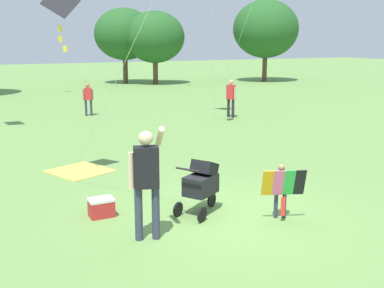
{
  "coord_description": "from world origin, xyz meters",
  "views": [
    {
      "loc": [
        -4.39,
        -7.14,
        3.21
      ],
      "look_at": [
        -0.53,
        0.65,
        1.3
      ],
      "focal_mm": 44.57,
      "sensor_mm": 36.0,
      "label": 1
    }
  ],
  "objects_px": {
    "person_adult_flyer": "(146,175)",
    "person_red_shirt": "(88,97)",
    "person_sitting_far": "(231,95)",
    "picnic_blanket": "(80,171)",
    "stroller": "(201,182)",
    "child_with_butterfly_kite": "(281,186)",
    "kite_adult_black": "(63,11)",
    "cooler_box": "(101,207)"
  },
  "relations": [
    {
      "from": "person_adult_flyer",
      "to": "person_red_shirt",
      "type": "xyz_separation_m",
      "value": [
        2.42,
        13.26,
        -0.27
      ]
    },
    {
      "from": "person_sitting_far",
      "to": "picnic_blanket",
      "type": "xyz_separation_m",
      "value": [
        -7.69,
        -5.55,
        -0.93
      ]
    },
    {
      "from": "stroller",
      "to": "picnic_blanket",
      "type": "bearing_deg",
      "value": 109.27
    },
    {
      "from": "child_with_butterfly_kite",
      "to": "person_sitting_far",
      "type": "height_order",
      "value": "person_sitting_far"
    },
    {
      "from": "picnic_blanket",
      "to": "person_red_shirt",
      "type": "bearing_deg",
      "value": 74.19
    },
    {
      "from": "stroller",
      "to": "person_red_shirt",
      "type": "distance_m",
      "value": 12.63
    },
    {
      "from": "child_with_butterfly_kite",
      "to": "kite_adult_black",
      "type": "relative_size",
      "value": 0.23
    },
    {
      "from": "picnic_blanket",
      "to": "cooler_box",
      "type": "xyz_separation_m",
      "value": [
        -0.37,
        -3.28,
        0.17
      ]
    },
    {
      "from": "kite_adult_black",
      "to": "picnic_blanket",
      "type": "height_order",
      "value": "kite_adult_black"
    },
    {
      "from": "child_with_butterfly_kite",
      "to": "person_sitting_far",
      "type": "xyz_separation_m",
      "value": [
        5.15,
        10.39,
        0.31
      ]
    },
    {
      "from": "child_with_butterfly_kite",
      "to": "picnic_blanket",
      "type": "height_order",
      "value": "child_with_butterfly_kite"
    },
    {
      "from": "person_sitting_far",
      "to": "person_red_shirt",
      "type": "bearing_deg",
      "value": 149.41
    },
    {
      "from": "cooler_box",
      "to": "child_with_butterfly_kite",
      "type": "bearing_deg",
      "value": -28.15
    },
    {
      "from": "stroller",
      "to": "cooler_box",
      "type": "height_order",
      "value": "stroller"
    },
    {
      "from": "child_with_butterfly_kite",
      "to": "kite_adult_black",
      "type": "xyz_separation_m",
      "value": [
        -2.89,
        4.08,
        3.19
      ]
    },
    {
      "from": "person_sitting_far",
      "to": "cooler_box",
      "type": "distance_m",
      "value": 11.98
    },
    {
      "from": "person_adult_flyer",
      "to": "picnic_blanket",
      "type": "bearing_deg",
      "value": 90.32
    },
    {
      "from": "picnic_blanket",
      "to": "cooler_box",
      "type": "height_order",
      "value": "cooler_box"
    },
    {
      "from": "stroller",
      "to": "person_sitting_far",
      "type": "relative_size",
      "value": 0.68
    },
    {
      "from": "person_sitting_far",
      "to": "picnic_blanket",
      "type": "relative_size",
      "value": 1.16
    },
    {
      "from": "person_sitting_far",
      "to": "picnic_blanket",
      "type": "distance_m",
      "value": 9.53
    },
    {
      "from": "stroller",
      "to": "person_sitting_far",
      "type": "bearing_deg",
      "value": 56.34
    },
    {
      "from": "child_with_butterfly_kite",
      "to": "cooler_box",
      "type": "xyz_separation_m",
      "value": [
        -2.91,
        1.56,
        -0.45
      ]
    },
    {
      "from": "picnic_blanket",
      "to": "person_adult_flyer",
      "type": "bearing_deg",
      "value": -89.68
    },
    {
      "from": "cooler_box",
      "to": "person_sitting_far",
      "type": "bearing_deg",
      "value": 47.61
    },
    {
      "from": "child_with_butterfly_kite",
      "to": "stroller",
      "type": "bearing_deg",
      "value": 142.07
    },
    {
      "from": "child_with_butterfly_kite",
      "to": "person_red_shirt",
      "type": "bearing_deg",
      "value": 90.38
    },
    {
      "from": "picnic_blanket",
      "to": "stroller",
      "type": "bearing_deg",
      "value": -70.73
    },
    {
      "from": "stroller",
      "to": "person_red_shirt",
      "type": "bearing_deg",
      "value": 85.12
    },
    {
      "from": "person_adult_flyer",
      "to": "person_sitting_far",
      "type": "bearing_deg",
      "value": 52.99
    },
    {
      "from": "stroller",
      "to": "person_red_shirt",
      "type": "height_order",
      "value": "person_red_shirt"
    },
    {
      "from": "person_sitting_far",
      "to": "cooler_box",
      "type": "xyz_separation_m",
      "value": [
        -8.06,
        -8.83,
        -0.76
      ]
    },
    {
      "from": "child_with_butterfly_kite",
      "to": "stroller",
      "type": "distance_m",
      "value": 1.47
    },
    {
      "from": "person_red_shirt",
      "to": "person_sitting_far",
      "type": "distance_m",
      "value": 6.09
    },
    {
      "from": "person_adult_flyer",
      "to": "stroller",
      "type": "xyz_separation_m",
      "value": [
        1.35,
        0.68,
        -0.49
      ]
    },
    {
      "from": "child_with_butterfly_kite",
      "to": "person_red_shirt",
      "type": "distance_m",
      "value": 13.49
    },
    {
      "from": "stroller",
      "to": "person_sitting_far",
      "type": "xyz_separation_m",
      "value": [
        6.31,
        9.48,
        0.33
      ]
    },
    {
      "from": "kite_adult_black",
      "to": "stroller",
      "type": "bearing_deg",
      "value": -61.43
    },
    {
      "from": "child_with_butterfly_kite",
      "to": "picnic_blanket",
      "type": "relative_size",
      "value": 0.74
    },
    {
      "from": "person_sitting_far",
      "to": "cooler_box",
      "type": "relative_size",
      "value": 3.53
    },
    {
      "from": "person_adult_flyer",
      "to": "kite_adult_black",
      "type": "relative_size",
      "value": 0.43
    },
    {
      "from": "person_adult_flyer",
      "to": "cooler_box",
      "type": "height_order",
      "value": "person_adult_flyer"
    }
  ]
}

